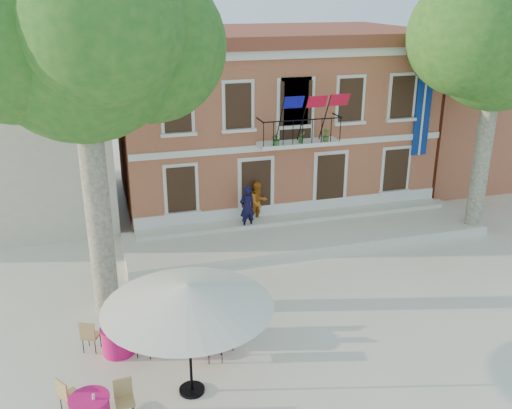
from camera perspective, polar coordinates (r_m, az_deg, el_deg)
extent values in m
plane|color=beige|center=(18.17, 4.09, -9.40)|extent=(90.00, 90.00, 0.00)
cube|color=#AE5F3E|center=(26.45, 0.93, 8.47)|extent=(13.00, 8.00, 7.00)
cube|color=brown|center=(25.91, 0.98, 16.61)|extent=(13.50, 8.50, 0.50)
cube|color=silver|center=(22.21, 4.06, 14.84)|extent=(13.30, 0.35, 0.35)
cube|color=silver|center=(22.34, 4.29, 6.13)|extent=(3.20, 0.90, 0.15)
cube|color=black|center=(21.75, 4.72, 8.42)|extent=(3.20, 0.04, 0.04)
cube|color=navy|center=(24.96, 16.32, 8.79)|extent=(0.70, 0.05, 3.60)
cube|color=#0C0D8C|center=(20.98, 2.79, 10.10)|extent=(0.76, 0.27, 0.47)
cube|color=red|center=(21.28, 5.12, 10.20)|extent=(0.76, 0.29, 0.47)
cube|color=red|center=(21.62, 7.38, 10.28)|extent=(0.76, 0.27, 0.47)
imported|color=#26591E|center=(21.67, 2.08, 6.57)|extent=(0.43, 0.37, 0.48)
imported|color=#26591E|center=(22.00, 4.58, 6.73)|extent=(0.26, 0.21, 0.48)
imported|color=#26591E|center=(22.36, 7.00, 6.88)|extent=(0.27, 0.27, 0.48)
cube|color=beige|center=(26.71, -24.21, 5.67)|extent=(9.00, 9.00, 6.00)
cube|color=#AE5F3E|center=(32.89, 21.04, 8.65)|extent=(9.00, 9.00, 6.00)
cube|color=brown|center=(32.45, 21.78, 14.16)|extent=(9.40, 9.40, 0.40)
cube|color=silver|center=(22.42, 5.07, -2.91)|extent=(14.00, 3.40, 0.30)
cylinder|color=#A59E84|center=(16.75, -15.59, 0.01)|extent=(0.72, 0.72, 6.79)
sphere|color=#1E561B|center=(15.79, -17.23, 15.69)|extent=(5.44, 5.44, 5.44)
cylinder|color=#A59E84|center=(23.61, 21.70, 4.66)|extent=(0.63, 0.63, 6.33)
sphere|color=#1E561B|center=(22.91, 23.14, 14.91)|extent=(5.07, 5.07, 5.07)
cylinder|color=black|center=(14.56, -6.42, -17.93)|extent=(0.62, 0.62, 0.08)
cylinder|color=black|center=(13.81, -6.63, -13.87)|extent=(0.07, 0.07, 2.59)
cone|color=silver|center=(13.10, -6.88, -9.01)|extent=(3.93, 3.93, 0.57)
imported|color=black|center=(22.15, -0.89, -0.29)|extent=(0.71, 0.54, 1.73)
imported|color=#C46417|center=(22.71, 0.23, 0.22)|extent=(1.01, 0.91, 1.71)
cylinder|color=#E4155B|center=(16.19, -4.72, -11.97)|extent=(0.84, 0.84, 0.75)
cylinder|color=#E4155B|center=(15.99, -4.76, -10.81)|extent=(0.90, 0.90, 0.02)
cube|color=tan|center=(15.76, -2.50, -12.49)|extent=(0.59, 0.59, 0.95)
cube|color=tan|center=(16.54, -6.84, -10.88)|extent=(0.59, 0.59, 0.95)
cylinder|color=#E4155B|center=(15.97, -13.62, -13.07)|extent=(0.84, 0.84, 0.75)
cylinder|color=#E4155B|center=(15.77, -13.74, -11.90)|extent=(0.90, 0.90, 0.02)
cube|color=tan|center=(16.20, -16.18, -12.40)|extent=(0.56, 0.56, 0.95)
cube|color=tan|center=(15.67, -11.04, -13.12)|extent=(0.56, 0.56, 0.95)
cylinder|color=#E4155B|center=(13.59, -16.37, -18.13)|extent=(0.90, 0.90, 0.02)
cube|color=tan|center=(13.80, -12.98, -18.62)|extent=(0.45, 0.45, 0.95)
cube|color=tan|center=(14.29, -18.05, -17.63)|extent=(0.58, 0.58, 0.95)
cylinder|color=#E4155B|center=(15.94, -4.35, -12.54)|extent=(0.84, 0.84, 0.75)
cylinder|color=#E4155B|center=(15.74, -4.39, -11.36)|extent=(0.90, 0.90, 0.02)
cube|color=tan|center=(16.25, -2.13, -11.37)|extent=(0.55, 0.55, 0.95)
cube|color=tan|center=(16.19, -6.80, -11.65)|extent=(0.59, 0.59, 0.95)
cube|color=tan|center=(15.27, -4.15, -13.75)|extent=(0.47, 0.47, 0.95)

